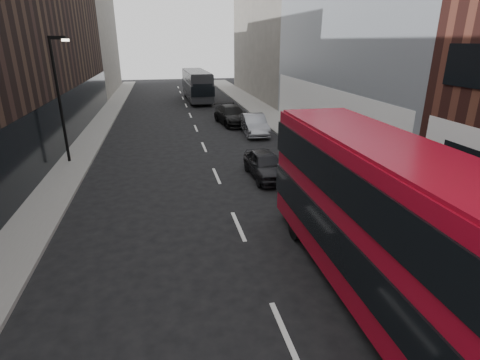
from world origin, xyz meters
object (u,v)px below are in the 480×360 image
red_bus (383,216)px  car_b (254,124)px  street_lamp (60,92)px  car_c (232,115)px  grey_bus (197,85)px  car_a (265,164)px

red_bus → car_b: bearing=86.7°
red_bus → car_b: (1.32, 19.92, -1.71)m
street_lamp → car_b: street_lamp is taller
street_lamp → car_c: 15.05m
grey_bus → car_b: grey_bus is taller
grey_bus → car_a: size_ratio=2.63×
car_b → grey_bus: bearing=101.0°
red_bus → car_a: bearing=92.8°
red_bus → street_lamp: bearing=127.3°
street_lamp → red_bus: size_ratio=0.63×
red_bus → car_a: size_ratio=2.66×
street_lamp → car_b: bearing=21.8°
red_bus → car_c: bearing=89.7°
car_a → car_c: car_c is taller
red_bus → car_c: (0.31, 24.02, -1.70)m
car_a → car_b: car_b is taller
grey_bus → red_bus: bearing=-89.6°
grey_bus → car_c: (1.66, -14.35, -1.11)m
grey_bus → car_b: size_ratio=2.34×
car_a → grey_bus: bearing=90.3°
grey_bus → car_c: 14.48m
red_bus → grey_bus: (-1.35, 38.36, -0.60)m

